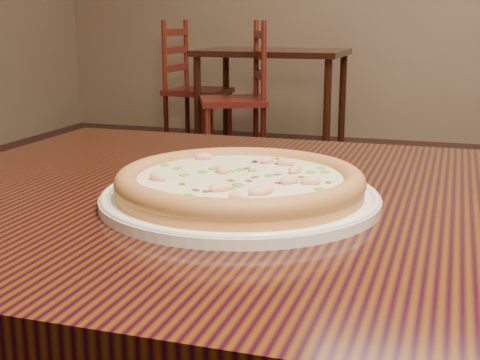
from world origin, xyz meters
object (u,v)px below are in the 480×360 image
(plate, at_px, (240,197))
(chair_b, at_px, (241,100))
(hero_table, at_px, (343,277))
(pizza, at_px, (240,182))
(bg_table_left, at_px, (273,63))
(chair_a, at_px, (191,90))

(plate, bearing_deg, chair_b, 107.81)
(hero_table, xyz_separation_m, plate, (-0.12, -0.05, 0.11))
(hero_table, height_order, pizza, pizza)
(bg_table_left, bearing_deg, chair_a, 172.52)
(pizza, distance_m, chair_b, 3.65)
(plate, height_order, chair_a, chair_a)
(chair_a, height_order, chair_b, same)
(pizza, bearing_deg, chair_b, 107.81)
(hero_table, bearing_deg, pizza, -157.32)
(pizza, height_order, chair_b, chair_b)
(pizza, relative_size, bg_table_left, 0.30)
(hero_table, height_order, bg_table_left, same)
(pizza, distance_m, bg_table_left, 3.96)
(chair_a, relative_size, chair_b, 1.00)
(bg_table_left, xyz_separation_m, chair_b, (-0.11, -0.37, -0.22))
(pizza, height_order, bg_table_left, pizza)
(bg_table_left, relative_size, chair_b, 1.05)
(plate, height_order, chair_b, chair_b)
(plate, distance_m, bg_table_left, 3.96)
(hero_table, xyz_separation_m, chair_b, (-1.23, 3.41, -0.21))
(pizza, bearing_deg, plate, 157.15)
(chair_a, distance_m, chair_b, 0.71)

